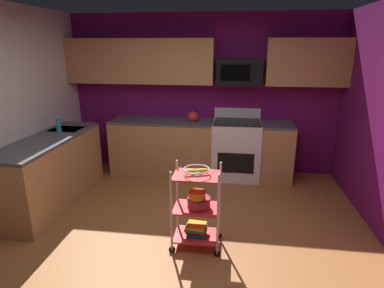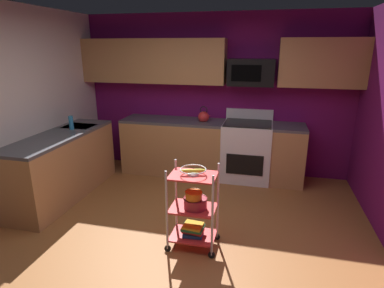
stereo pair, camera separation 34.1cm
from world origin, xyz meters
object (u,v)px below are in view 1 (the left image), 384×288
dish_soap_bottle (59,126)px  book_stack (196,229)px  kettle (193,117)px  mixing_bowl_small (197,195)px  rolling_cart (196,208)px  microwave (239,72)px  fruit_bowl (197,170)px  oven_range (236,149)px  mixing_bowl_large (199,202)px

dish_soap_bottle → book_stack: bearing=-26.7°
book_stack → kettle: 2.19m
dish_soap_bottle → mixing_bowl_small: bearing=-27.1°
rolling_cart → mixing_bowl_small: (0.01, -0.02, 0.17)m
book_stack → dish_soap_bottle: (-2.07, 1.04, 0.83)m
microwave → book_stack: microwave is taller
fruit_bowl → mixing_bowl_small: fruit_bowl is taller
oven_range → mixing_bowl_large: oven_range is taller
dish_soap_bottle → mixing_bowl_large: bearing=-26.4°
oven_range → fruit_bowl: bearing=-101.3°
dish_soap_bottle → microwave: bearing=23.5°
kettle → dish_soap_bottle: kettle is taller
rolling_cart → kettle: (-0.31, 2.01, 0.55)m
book_stack → mixing_bowl_small: bearing=-64.4°
fruit_bowl → oven_range: bearing=78.7°
mixing_bowl_small → kettle: 2.10m
mixing_bowl_small → dish_soap_bottle: (-2.08, 1.07, 0.40)m
rolling_cart → mixing_bowl_large: rolling_cart is taller
rolling_cart → book_stack: bearing=26.6°
microwave → book_stack: 2.63m
microwave → kettle: (-0.71, -0.11, -0.70)m
book_stack → kettle: (-0.31, 2.01, 0.80)m
microwave → fruit_bowl: 2.31m
mixing_bowl_small → book_stack: bearing=115.6°
oven_range → mixing_bowl_small: oven_range is taller
mixing_bowl_large → rolling_cart: bearing=180.0°
rolling_cart → mixing_bowl_small: rolling_cart is taller
book_stack → microwave: bearing=79.3°
mixing_bowl_large → book_stack: bearing=180.0°
oven_range → fruit_bowl: oven_range is taller
mixing_bowl_large → dish_soap_bottle: bearing=153.6°
kettle → book_stack: bearing=-81.3°
oven_range → dish_soap_bottle: (-2.48, -0.97, 0.54)m
rolling_cart → kettle: size_ratio=3.47×
oven_range → fruit_bowl: 2.09m
microwave → mixing_bowl_large: bearing=-100.1°
microwave → kettle: microwave is taller
rolling_cart → oven_range: bearing=78.7°
fruit_bowl → dish_soap_bottle: 2.32m
rolling_cart → microwave: bearing=79.3°
microwave → mixing_bowl_small: (-0.39, -2.14, -1.08)m
oven_range → kettle: (-0.71, -0.00, 0.52)m
microwave → kettle: size_ratio=2.65×
kettle → fruit_bowl: bearing=-81.3°
rolling_cart → dish_soap_bottle: dish_soap_bottle is taller
mixing_bowl_large → kettle: size_ratio=0.95×
mixing_bowl_small → dish_soap_bottle: size_ratio=0.91×
microwave → book_stack: bearing=-100.7°
oven_range → mixing_bowl_small: bearing=-100.8°
microwave → fruit_bowl: bearing=-100.7°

